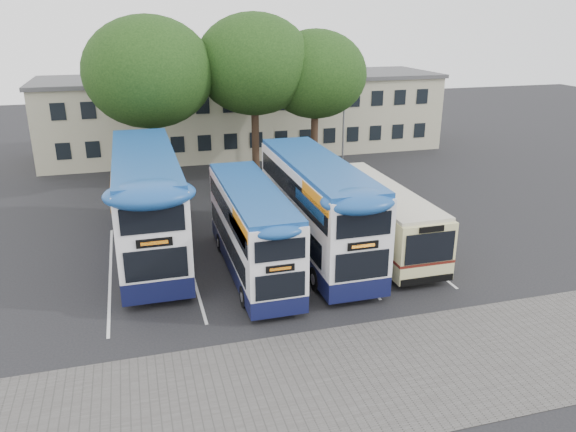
{
  "coord_description": "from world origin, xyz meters",
  "views": [
    {
      "loc": [
        -9.32,
        -18.8,
        10.82
      ],
      "look_at": [
        -2.56,
        5.0,
        1.92
      ],
      "focal_mm": 35.0,
      "sensor_mm": 36.0,
      "label": 1
    }
  ],
  "objects_px": {
    "tree_right": "(315,74)",
    "bus_dd_right": "(316,204)",
    "bus_single": "(377,213)",
    "tree_mid": "(254,64)",
    "bus_dd_mid": "(252,226)",
    "tree_left": "(149,72)",
    "lamp_post": "(345,98)",
    "bus_dd_left": "(147,199)"
  },
  "relations": [
    {
      "from": "bus_dd_left",
      "to": "bus_single",
      "type": "height_order",
      "value": "bus_dd_left"
    },
    {
      "from": "tree_mid",
      "to": "tree_right",
      "type": "distance_m",
      "value": 4.25
    },
    {
      "from": "bus_dd_right",
      "to": "bus_single",
      "type": "xyz_separation_m",
      "value": [
        3.25,
        0.25,
        -0.82
      ]
    },
    {
      "from": "tree_right",
      "to": "bus_dd_right",
      "type": "xyz_separation_m",
      "value": [
        -4.32,
        -13.27,
        -4.51
      ]
    },
    {
      "from": "tree_right",
      "to": "bus_dd_left",
      "type": "relative_size",
      "value": 0.85
    },
    {
      "from": "lamp_post",
      "to": "tree_right",
      "type": "xyz_separation_m",
      "value": [
        -2.97,
        -2.06,
        1.94
      ]
    },
    {
      "from": "tree_mid",
      "to": "tree_right",
      "type": "bearing_deg",
      "value": -1.92
    },
    {
      "from": "lamp_post",
      "to": "bus_dd_mid",
      "type": "height_order",
      "value": "lamp_post"
    },
    {
      "from": "bus_dd_right",
      "to": "tree_left",
      "type": "bearing_deg",
      "value": 116.9
    },
    {
      "from": "tree_right",
      "to": "bus_dd_mid",
      "type": "relative_size",
      "value": 1.07
    },
    {
      "from": "tree_mid",
      "to": "bus_dd_mid",
      "type": "relative_size",
      "value": 1.18
    },
    {
      "from": "tree_left",
      "to": "tree_mid",
      "type": "height_order",
      "value": "tree_mid"
    },
    {
      "from": "lamp_post",
      "to": "bus_dd_mid",
      "type": "relative_size",
      "value": 0.97
    },
    {
      "from": "tree_left",
      "to": "bus_dd_mid",
      "type": "height_order",
      "value": "tree_left"
    },
    {
      "from": "bus_single",
      "to": "tree_mid",
      "type": "bearing_deg",
      "value": 103.3
    },
    {
      "from": "lamp_post",
      "to": "tree_left",
      "type": "xyz_separation_m",
      "value": [
        -13.87,
        -2.36,
        2.39
      ]
    },
    {
      "from": "bus_dd_mid",
      "to": "tree_right",
      "type": "bearing_deg",
      "value": 62.03
    },
    {
      "from": "tree_mid",
      "to": "bus_dd_mid",
      "type": "xyz_separation_m",
      "value": [
        -3.45,
        -14.51,
        -5.61
      ]
    },
    {
      "from": "lamp_post",
      "to": "bus_single",
      "type": "relative_size",
      "value": 0.9
    },
    {
      "from": "tree_mid",
      "to": "bus_dd_right",
      "type": "relative_size",
      "value": 1.01
    },
    {
      "from": "bus_single",
      "to": "lamp_post",
      "type": "bearing_deg",
      "value": 74.99
    },
    {
      "from": "tree_mid",
      "to": "bus_dd_left",
      "type": "relative_size",
      "value": 0.94
    },
    {
      "from": "lamp_post",
      "to": "tree_right",
      "type": "bearing_deg",
      "value": -145.25
    },
    {
      "from": "lamp_post",
      "to": "bus_dd_mid",
      "type": "distance_m",
      "value": 19.77
    },
    {
      "from": "bus_dd_mid",
      "to": "lamp_post",
      "type": "bearing_deg",
      "value": 57.17
    },
    {
      "from": "bus_dd_right",
      "to": "bus_dd_left",
      "type": "bearing_deg",
      "value": 162.67
    },
    {
      "from": "tree_left",
      "to": "bus_dd_left",
      "type": "relative_size",
      "value": 0.92
    },
    {
      "from": "bus_dd_right",
      "to": "tree_mid",
      "type": "bearing_deg",
      "value": 89.4
    },
    {
      "from": "bus_dd_right",
      "to": "bus_single",
      "type": "height_order",
      "value": "bus_dd_right"
    },
    {
      "from": "tree_left",
      "to": "bus_dd_right",
      "type": "xyz_separation_m",
      "value": [
        6.58,
        -12.97,
        -4.96
      ]
    },
    {
      "from": "tree_left",
      "to": "bus_dd_right",
      "type": "distance_m",
      "value": 15.37
    },
    {
      "from": "lamp_post",
      "to": "bus_dd_right",
      "type": "distance_m",
      "value": 17.17
    },
    {
      "from": "bus_dd_mid",
      "to": "bus_single",
      "type": "bearing_deg",
      "value": 11.63
    },
    {
      "from": "bus_dd_mid",
      "to": "bus_dd_right",
      "type": "height_order",
      "value": "bus_dd_right"
    },
    {
      "from": "tree_left",
      "to": "bus_single",
      "type": "relative_size",
      "value": 1.09
    },
    {
      "from": "tree_left",
      "to": "bus_dd_mid",
      "type": "relative_size",
      "value": 1.16
    },
    {
      "from": "tree_right",
      "to": "bus_dd_mid",
      "type": "distance_m",
      "value": 16.98
    },
    {
      "from": "lamp_post",
      "to": "tree_mid",
      "type": "distance_m",
      "value": 7.88
    },
    {
      "from": "lamp_post",
      "to": "tree_mid",
      "type": "relative_size",
      "value": 0.82
    },
    {
      "from": "tree_mid",
      "to": "bus_single",
      "type": "height_order",
      "value": "tree_mid"
    },
    {
      "from": "tree_left",
      "to": "bus_dd_right",
      "type": "height_order",
      "value": "tree_left"
    },
    {
      "from": "tree_mid",
      "to": "bus_dd_right",
      "type": "xyz_separation_m",
      "value": [
        -0.14,
        -13.41,
        -5.25
      ]
    }
  ]
}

